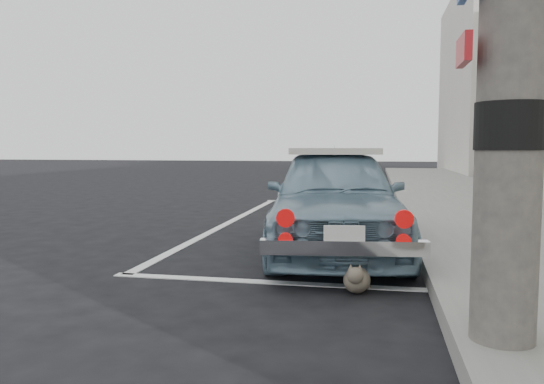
{
  "coord_description": "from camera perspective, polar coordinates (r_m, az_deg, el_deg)",
  "views": [
    {
      "loc": [
        1.37,
        -4.98,
        1.19
      ],
      "look_at": [
        0.36,
        0.1,
        0.75
      ],
      "focal_mm": 35.0,
      "sensor_mm": 36.0,
      "label": 1
    }
  ],
  "objects": [
    {
      "name": "retro_coupe",
      "position": [
        6.03,
        6.64,
        -0.67
      ],
      "size": [
        1.88,
        3.72,
        1.21
      ],
      "rotation": [
        0.0,
        0.0,
        0.13
      ],
      "color": "#7596AA",
      "rests_on": "ground"
    },
    {
      "name": "building_far",
      "position": [
        25.63,
        22.74,
        10.79
      ],
      "size": [
        3.5,
        10.0,
        8.0
      ],
      "primitive_type": "cube",
      "color": "beige",
      "rests_on": "ground"
    },
    {
      "name": "cat",
      "position": [
        4.44,
        9.1,
        -9.14
      ],
      "size": [
        0.24,
        0.5,
        0.27
      ],
      "rotation": [
        0.0,
        0.0,
        -0.06
      ],
      "color": "#79675C",
      "rests_on": "ground"
    },
    {
      "name": "pline_side",
      "position": [
        8.38,
        -4.64,
        -3.29
      ],
      "size": [
        0.12,
        7.0,
        0.01
      ],
      "primitive_type": "cube",
      "color": "silver",
      "rests_on": "ground"
    },
    {
      "name": "ground",
      "position": [
        5.3,
        -4.1,
        -8.12
      ],
      "size": [
        80.0,
        80.0,
        0.0
      ],
      "primitive_type": "plane",
      "color": "black",
      "rests_on": "ground"
    },
    {
      "name": "pline_front",
      "position": [
        11.58,
        6.83,
        -1.05
      ],
      "size": [
        3.0,
        0.12,
        0.01
      ],
      "primitive_type": "cube",
      "color": "silver",
      "rests_on": "ground"
    },
    {
      "name": "pline_rear",
      "position": [
        4.72,
        0.22,
        -9.7
      ],
      "size": [
        3.0,
        0.12,
        0.01
      ],
      "primitive_type": "cube",
      "color": "silver",
      "rests_on": "ground"
    },
    {
      "name": "sidewalk",
      "position": [
        7.31,
        25.63,
        -4.4
      ],
      "size": [
        2.8,
        40.0,
        0.15
      ],
      "primitive_type": "cube",
      "color": "slate",
      "rests_on": "ground"
    }
  ]
}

